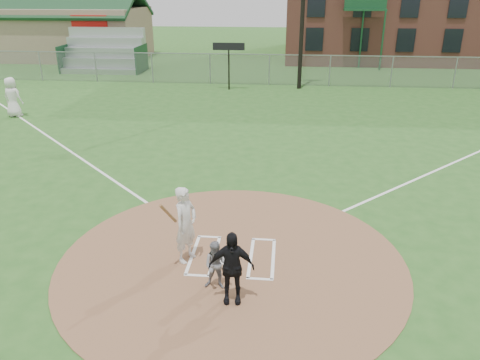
# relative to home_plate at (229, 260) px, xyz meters

# --- Properties ---
(ground) EXTENTS (140.00, 140.00, 0.00)m
(ground) POSITION_rel_home_plate_xyz_m (0.08, 0.03, -0.03)
(ground) COLOR #27571D
(ground) RESTS_ON ground
(dirt_circle) EXTENTS (8.40, 8.40, 0.02)m
(dirt_circle) POSITION_rel_home_plate_xyz_m (0.08, 0.03, -0.02)
(dirt_circle) COLOR #895F41
(dirt_circle) RESTS_ON ground
(home_plate) EXTENTS (0.47, 0.47, 0.03)m
(home_plate) POSITION_rel_home_plate_xyz_m (0.00, 0.00, 0.00)
(home_plate) COLOR white
(home_plate) RESTS_ON dirt_circle
(foul_line_first) EXTENTS (17.04, 17.04, 0.01)m
(foul_line_first) POSITION_rel_home_plate_xyz_m (9.08, 9.03, -0.03)
(foul_line_first) COLOR white
(foul_line_first) RESTS_ON ground
(foul_line_third) EXTENTS (17.04, 17.04, 0.01)m
(foul_line_third) POSITION_rel_home_plate_xyz_m (-8.92, 9.03, -0.03)
(foul_line_third) COLOR white
(foul_line_third) RESTS_ON ground
(catcher) EXTENTS (0.56, 0.45, 1.13)m
(catcher) POSITION_rel_home_plate_xyz_m (-0.13, -1.12, 0.55)
(catcher) COLOR gray
(catcher) RESTS_ON dirt_circle
(umpire) EXTENTS (0.98, 0.46, 1.63)m
(umpire) POSITION_rel_home_plate_xyz_m (0.25, -1.54, 0.80)
(umpire) COLOR black
(umpire) RESTS_ON dirt_circle
(ondeck_player) EXTENTS (1.06, 0.78, 2.00)m
(ondeck_player) POSITION_rel_home_plate_xyz_m (-12.51, 12.49, 0.96)
(ondeck_player) COLOR white
(ondeck_player) RESTS_ON ground
(batters_boxes) EXTENTS (2.08, 1.88, 0.01)m
(batters_boxes) POSITION_rel_home_plate_xyz_m (0.08, 0.18, -0.01)
(batters_boxes) COLOR white
(batters_boxes) RESTS_ON dirt_circle
(batter_at_plate) EXTENTS (0.79, 1.10, 1.90)m
(batter_at_plate) POSITION_rel_home_plate_xyz_m (-1.01, -0.04, 0.94)
(batter_at_plate) COLOR silver
(batter_at_plate) RESTS_ON dirt_circle
(outfield_fence) EXTENTS (56.08, 0.08, 2.03)m
(outfield_fence) POSITION_rel_home_plate_xyz_m (0.08, 22.03, 0.98)
(outfield_fence) COLOR slate
(outfield_fence) RESTS_ON ground
(bleachers) EXTENTS (6.08, 3.20, 3.20)m
(bleachers) POSITION_rel_home_plate_xyz_m (-12.92, 26.23, 1.56)
(bleachers) COLOR #B7BABF
(bleachers) RESTS_ON ground
(clubhouse) EXTENTS (12.20, 8.71, 6.23)m
(clubhouse) POSITION_rel_home_plate_xyz_m (-17.92, 33.03, 2.36)
(clubhouse) COLOR gray
(clubhouse) RESTS_ON ground
(scoreboard_sign) EXTENTS (2.00, 0.10, 2.93)m
(scoreboard_sign) POSITION_rel_home_plate_xyz_m (-2.42, 20.23, 2.35)
(scoreboard_sign) COLOR black
(scoreboard_sign) RESTS_ON ground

